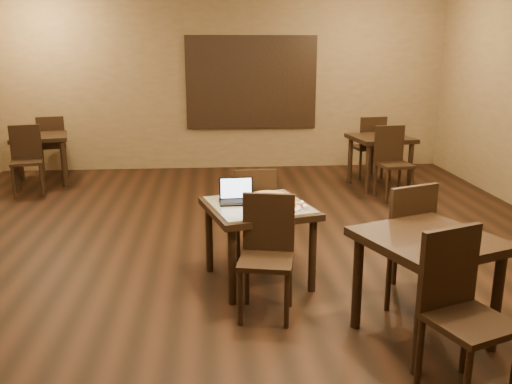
{
  "coord_description": "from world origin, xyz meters",
  "views": [
    {
      "loc": [
        -0.22,
        -4.88,
        2.16
      ],
      "look_at": [
        0.18,
        0.01,
        0.85
      ],
      "focal_mm": 38.0,
      "sensor_mm": 36.0,
      "label": 1
    }
  ],
  "objects": [
    {
      "name": "laptop",
      "position": [
        -0.01,
        0.0,
        0.82
      ],
      "size": [
        0.33,
        0.26,
        0.22
      ],
      "rotation": [
        0.0,
        0.0,
        0.05
      ],
      "color": "black",
      "rests_on": "tiled_table"
    },
    {
      "name": "pizza_whole",
      "position": [
        0.31,
        0.14,
        0.78
      ],
      "size": [
        0.32,
        0.32,
        0.02
      ],
      "color": "beige",
      "rests_on": "pizza_pan"
    },
    {
      "name": "chair_main_near",
      "position": [
        0.21,
        -0.71,
        0.56
      ],
      "size": [
        0.51,
        0.51,
        1.0
      ],
      "rotation": [
        0.0,
        0.0,
        -0.21
      ],
      "color": "black",
      "rests_on": "ground"
    },
    {
      "name": "chair_main_far",
      "position": [
        0.2,
        0.51,
        0.55
      ],
      "size": [
        0.45,
        0.45,
        0.98
      ],
      "rotation": [
        0.0,
        0.0,
        3.22
      ],
      "color": "black",
      "rests_on": "ground"
    },
    {
      "name": "other_table_a_chair_near",
      "position": [
        2.39,
        2.71,
        0.6
      ],
      "size": [
        0.52,
        0.52,
        1.06
      ],
      "rotation": [
        0.0,
        0.0,
        0.14
      ],
      "color": "black",
      "rests_on": "ground"
    },
    {
      "name": "other_table_c",
      "position": [
        1.34,
        -1.26,
        0.69
      ],
      "size": [
        1.14,
        1.14,
        0.83
      ],
      "rotation": [
        0.0,
        0.0,
        0.36
      ],
      "color": "black",
      "rests_on": "ground"
    },
    {
      "name": "other_table_a",
      "position": [
        2.41,
        3.33,
        0.68
      ],
      "size": [
        0.99,
        0.99,
        0.82
      ],
      "rotation": [
        0.0,
        0.0,
        0.14
      ],
      "color": "black",
      "rests_on": "ground"
    },
    {
      "name": "other_table_c_chair_near",
      "position": [
        1.31,
        -1.89,
        0.61
      ],
      "size": [
        0.6,
        0.6,
        1.07
      ],
      "rotation": [
        0.0,
        0.0,
        0.36
      ],
      "color": "black",
      "rests_on": "ground"
    },
    {
      "name": "wall_back",
      "position": [
        0.0,
        5.0,
        1.5
      ],
      "size": [
        8.0,
        0.02,
        3.0
      ],
      "primitive_type": "cube",
      "color": "olive",
      "rests_on": "ground"
    },
    {
      "name": "other_table_a_chair_far",
      "position": [
        2.42,
        3.94,
        0.6
      ],
      "size": [
        0.52,
        0.52,
        1.06
      ],
      "rotation": [
        0.0,
        0.0,
        3.28
      ],
      "color": "black",
      "rests_on": "ground"
    },
    {
      "name": "other_table_b_chair_near",
      "position": [
        -3.02,
        3.4,
        0.58
      ],
      "size": [
        0.54,
        0.54,
        1.03
      ],
      "rotation": [
        0.0,
        0.0,
        0.25
      ],
      "color": "black",
      "rests_on": "ground"
    },
    {
      "name": "other_table_c_chair_far",
      "position": [
        1.38,
        -0.63,
        0.61
      ],
      "size": [
        0.6,
        0.6,
        1.07
      ],
      "rotation": [
        0.0,
        0.0,
        3.5
      ],
      "color": "black",
      "rests_on": "ground"
    },
    {
      "name": "tiled_table",
      "position": [
        0.19,
        -0.1,
        0.66
      ],
      "size": [
        1.13,
        1.13,
        0.76
      ],
      "rotation": [
        0.0,
        0.0,
        0.26
      ],
      "color": "black",
      "rests_on": "ground"
    },
    {
      "name": "pizza_slice",
      "position": [
        0.41,
        -0.28,
        0.79
      ],
      "size": [
        0.29,
        0.29,
        0.02
      ],
      "primitive_type": null,
      "rotation": [
        0.0,
        0.0,
        0.55
      ],
      "color": "beige",
      "rests_on": "plate"
    },
    {
      "name": "pizza_pan",
      "position": [
        0.31,
        0.14,
        0.77
      ],
      "size": [
        0.33,
        0.33,
        0.01
      ],
      "primitive_type": "cylinder",
      "color": "silver",
      "rests_on": "tiled_table"
    },
    {
      "name": "spatula",
      "position": [
        0.33,
        0.12,
        0.79
      ],
      "size": [
        0.21,
        0.22,
        0.01
      ],
      "primitive_type": "cube",
      "rotation": [
        0.0,
        0.0,
        0.76
      ],
      "color": "silver",
      "rests_on": "pizza_whole"
    },
    {
      "name": "mural",
      "position": [
        0.5,
        4.96,
        1.55
      ],
      "size": [
        2.34,
        0.05,
        1.64
      ],
      "color": "#235D82",
      "rests_on": "wall_back"
    },
    {
      "name": "plate",
      "position": [
        0.41,
        -0.28,
        0.77
      ],
      "size": [
        0.28,
        0.28,
        0.02
      ],
      "primitive_type": "cylinder",
      "color": "white",
      "rests_on": "tiled_table"
    },
    {
      "name": "ground",
      "position": [
        0.0,
        0.0,
        0.0
      ],
      "size": [
        10.0,
        10.0,
        0.0
      ],
      "primitive_type": "plane",
      "color": "black",
      "rests_on": "ground"
    },
    {
      "name": "other_table_b_chair_far",
      "position": [
        -2.98,
        4.6,
        0.58
      ],
      "size": [
        0.54,
        0.54,
        1.03
      ],
      "rotation": [
        0.0,
        0.0,
        3.39
      ],
      "color": "black",
      "rests_on": "ground"
    },
    {
      "name": "other_table_b",
      "position": [
        -3.0,
        4.0,
        0.66
      ],
      "size": [
        1.04,
        1.04,
        0.8
      ],
      "rotation": [
        0.0,
        0.0,
        0.25
      ],
      "color": "black",
      "rests_on": "ground"
    },
    {
      "name": "napkin_roll",
      "position": [
        0.59,
        -0.24,
        0.78
      ],
      "size": [
        0.05,
        0.19,
        0.04
      ],
      "rotation": [
        0.0,
        0.0,
        0.08
      ],
      "color": "white",
      "rests_on": "tiled_table"
    }
  ]
}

